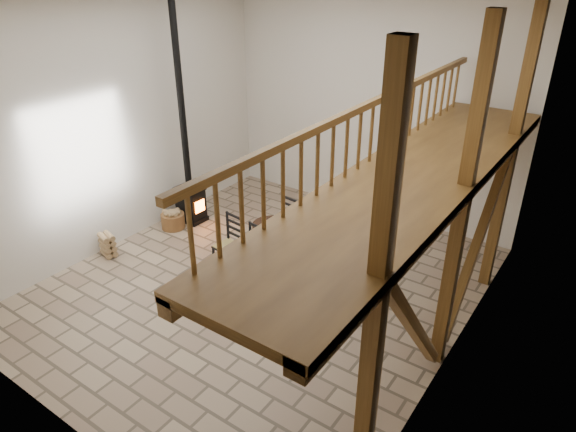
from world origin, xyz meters
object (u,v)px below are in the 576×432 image
Objects in this scene: dining_table at (290,253)px; log_basket at (173,220)px; wood_stove at (188,175)px; log_stack at (108,245)px.

dining_table reaches higher than log_basket.
wood_stove is 1.08m from log_basket.
log_stack is at bearing -94.71° from wood_stove.
dining_table is 4.54× the size of log_basket.
wood_stove reaches higher than dining_table.
wood_stove is 2.32m from log_stack.
wood_stove reaches higher than log_basket.
dining_table is 4.81× the size of log_stack.
dining_table is at bearing 1.20° from log_basket.
log_stack is (-3.36, -1.67, -0.15)m from dining_table.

